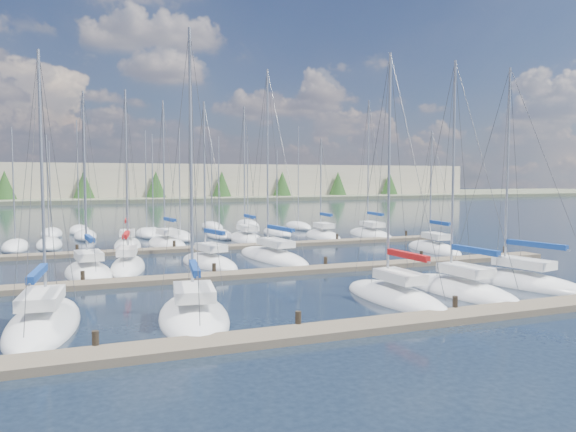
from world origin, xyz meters
name	(u,v)px	position (x,y,z in m)	size (l,w,h in m)	color
ground	(164,223)	(0.00, 60.00, 0.00)	(400.00, 400.00, 0.00)	#182331
dock_near	(392,324)	(0.00, 2.01, 0.15)	(44.00, 1.93, 1.10)	#6B5E4C
dock_mid	(277,272)	(0.00, 16.01, 0.15)	(44.00, 1.93, 1.10)	#6B5E4C
dock_far	(221,247)	(0.00, 30.01, 0.15)	(44.00, 1.93, 1.10)	#6B5E4C
sailboat_j	(209,263)	(-3.20, 21.48, 0.19)	(4.06, 7.79, 12.62)	white
sailboat_m	(434,249)	(16.83, 21.92, 0.18)	(3.24, 8.08, 11.15)	white
sailboat_f	(516,281)	(12.14, 7.49, 0.18)	(4.57, 10.01, 13.67)	white
sailboat_h	(88,272)	(-11.54, 20.35, 0.18)	(3.49, 7.74, 12.76)	white
sailboat_b	(44,323)	(-13.87, 7.60, 0.17)	(3.89, 9.48, 12.63)	white
sailboat_c	(194,316)	(-7.63, 6.40, 0.18)	(4.36, 8.72, 13.85)	white
sailboat_r	(370,234)	(17.92, 34.58, 0.19)	(3.83, 9.86, 15.47)	white
sailboat_o	(167,244)	(-4.05, 34.33, 0.19)	(3.74, 7.90, 14.27)	white
sailboat_n	(128,245)	(-7.58, 34.65, 0.20)	(3.38, 8.14, 14.27)	white
sailboat_e	(460,290)	(7.31, 6.66, 0.18)	(3.31, 8.72, 13.58)	white
sailboat_d	(395,297)	(2.93, 6.36, 0.18)	(2.89, 8.38, 13.57)	white
sailboat_k	(273,257)	(2.15, 22.57, 0.18)	(3.95, 10.71, 15.55)	white
sailboat_p	(247,239)	(4.14, 35.53, 0.18)	(3.05, 8.53, 14.26)	white
sailboat_i	(128,267)	(-8.90, 21.80, 0.19)	(3.64, 8.31, 13.24)	white
sailboat_q	(323,236)	(12.45, 35.15, 0.17)	(3.25, 7.79, 11.21)	white
distant_boats	(149,233)	(-4.34, 43.76, 0.29)	(36.93, 20.75, 13.30)	#9EA0A5
shoreline	(61,173)	(-13.29, 149.77, 7.44)	(400.00, 60.00, 38.00)	#666B51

